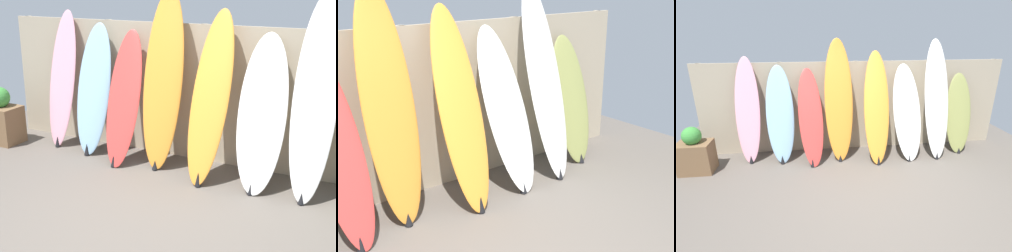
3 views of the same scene
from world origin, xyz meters
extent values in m
plane|color=#5B544C|center=(0.00, 0.00, 0.00)|extent=(7.68, 7.68, 0.00)
cube|color=tan|center=(0.00, 2.00, 0.90)|extent=(6.08, 0.04, 1.80)
cylinder|color=gray|center=(-2.88, 2.04, 0.90)|extent=(0.10, 0.10, 1.80)
cylinder|color=gray|center=(-1.44, 2.04, 0.90)|extent=(0.10, 0.10, 1.80)
cylinder|color=gray|center=(0.00, 2.04, 0.90)|extent=(0.10, 0.10, 1.80)
cylinder|color=gray|center=(1.44, 2.04, 0.90)|extent=(0.10, 0.10, 1.80)
ellipsoid|color=pink|center=(-2.04, 1.71, 0.97)|extent=(0.47, 0.50, 1.93)
cone|color=black|center=(-2.04, 1.51, 0.08)|extent=(0.08, 0.08, 0.15)
ellipsoid|color=#8CB7D6|center=(-1.46, 1.65, 0.89)|extent=(0.53, 0.58, 1.78)
cone|color=black|center=(-1.46, 1.41, 0.09)|extent=(0.08, 0.08, 0.16)
ellipsoid|color=#D13D38|center=(-0.90, 1.53, 0.86)|extent=(0.52, 0.76, 1.72)
cone|color=black|center=(-0.90, 1.22, 0.08)|extent=(0.08, 0.08, 0.14)
ellipsoid|color=orange|center=(-0.37, 1.61, 1.12)|extent=(0.55, 0.58, 2.24)
cone|color=black|center=(-0.37, 1.38, 0.07)|extent=(0.08, 0.08, 0.12)
ellipsoid|color=orange|center=(0.32, 1.49, 1.01)|extent=(0.50, 0.80, 2.02)
cone|color=black|center=(0.32, 1.16, 0.09)|extent=(0.08, 0.08, 0.17)
ellipsoid|color=white|center=(0.93, 1.53, 0.89)|extent=(0.63, 0.78, 1.77)
cone|color=black|center=(0.93, 1.23, 0.07)|extent=(0.08, 0.08, 0.12)
ellipsoid|color=white|center=(1.50, 1.54, 1.11)|extent=(0.50, 0.71, 2.22)
cone|color=black|center=(1.50, 1.24, 0.07)|extent=(0.08, 0.08, 0.13)
cube|color=brown|center=(-2.92, 1.32, 0.28)|extent=(0.56, 0.40, 0.55)
camera|label=1|loc=(2.26, -3.49, 2.34)|focal=50.00mm
camera|label=2|loc=(-2.07, -2.28, 2.31)|focal=50.00mm
camera|label=3|loc=(-0.86, -3.06, 2.38)|focal=28.00mm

